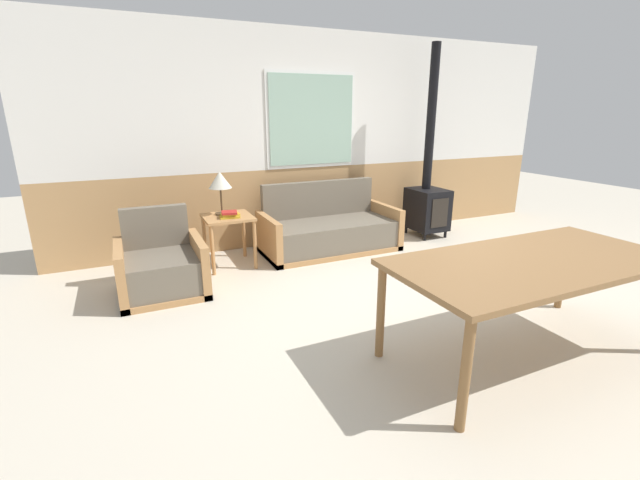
{
  "coord_description": "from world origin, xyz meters",
  "views": [
    {
      "loc": [
        -2.63,
        -2.65,
        1.73
      ],
      "look_at": [
        -0.97,
        0.94,
        0.52
      ],
      "focal_mm": 24.0,
      "sensor_mm": 36.0,
      "label": 1
    }
  ],
  "objects_px": {
    "couch": "(329,231)",
    "armchair": "(162,269)",
    "table_lamp": "(220,181)",
    "side_table": "(228,225)",
    "dining_table": "(533,267)",
    "wood_stove": "(428,194)"
  },
  "relations": [
    {
      "from": "armchair",
      "to": "wood_stove",
      "type": "height_order",
      "value": "wood_stove"
    },
    {
      "from": "side_table",
      "to": "table_lamp",
      "type": "bearing_deg",
      "value": 112.71
    },
    {
      "from": "couch",
      "to": "table_lamp",
      "type": "height_order",
      "value": "table_lamp"
    },
    {
      "from": "side_table",
      "to": "dining_table",
      "type": "xyz_separation_m",
      "value": [
        1.5,
        -2.78,
        0.2
      ]
    },
    {
      "from": "couch",
      "to": "armchair",
      "type": "bearing_deg",
      "value": -166.06
    },
    {
      "from": "side_table",
      "to": "couch",
      "type": "bearing_deg",
      "value": 0.92
    },
    {
      "from": "side_table",
      "to": "table_lamp",
      "type": "xyz_separation_m",
      "value": [
        -0.04,
        0.09,
        0.48
      ]
    },
    {
      "from": "armchair",
      "to": "wood_stove",
      "type": "distance_m",
      "value": 3.69
    },
    {
      "from": "armchair",
      "to": "dining_table",
      "type": "bearing_deg",
      "value": -56.36
    },
    {
      "from": "table_lamp",
      "to": "side_table",
      "type": "bearing_deg",
      "value": -67.29
    },
    {
      "from": "couch",
      "to": "table_lamp",
      "type": "xyz_separation_m",
      "value": [
        -1.32,
        0.07,
        0.72
      ]
    },
    {
      "from": "dining_table",
      "to": "wood_stove",
      "type": "height_order",
      "value": "wood_stove"
    },
    {
      "from": "armchair",
      "to": "table_lamp",
      "type": "height_order",
      "value": "table_lamp"
    },
    {
      "from": "armchair",
      "to": "side_table",
      "type": "height_order",
      "value": "armchair"
    },
    {
      "from": "wood_stove",
      "to": "couch",
      "type": "bearing_deg",
      "value": -178.58
    },
    {
      "from": "armchair",
      "to": "dining_table",
      "type": "relative_size",
      "value": 0.39
    },
    {
      "from": "table_lamp",
      "to": "wood_stove",
      "type": "relative_size",
      "value": 0.19
    },
    {
      "from": "couch",
      "to": "armchair",
      "type": "xyz_separation_m",
      "value": [
        -2.07,
        -0.51,
        -0.01
      ]
    },
    {
      "from": "couch",
      "to": "side_table",
      "type": "xyz_separation_m",
      "value": [
        -1.29,
        -0.02,
        0.24
      ]
    },
    {
      "from": "armchair",
      "to": "table_lamp",
      "type": "bearing_deg",
      "value": 26.99
    },
    {
      "from": "couch",
      "to": "side_table",
      "type": "bearing_deg",
      "value": -179.08
    },
    {
      "from": "couch",
      "to": "armchair",
      "type": "relative_size",
      "value": 2.13
    }
  ]
}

